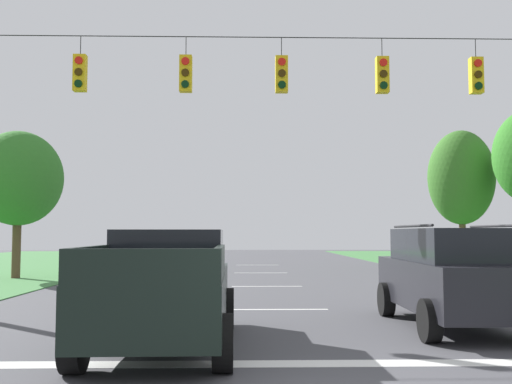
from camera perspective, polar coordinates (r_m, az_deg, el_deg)
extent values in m
cube|color=white|center=(8.85, 4.54, -16.33)|extent=(14.50, 0.45, 0.01)
cube|color=white|center=(14.75, 2.12, -11.37)|extent=(2.50, 0.15, 0.01)
cube|color=white|center=(20.97, 1.08, -9.18)|extent=(2.50, 0.15, 0.01)
cube|color=white|center=(27.95, 0.48, -7.89)|extent=(2.50, 0.15, 0.01)
cube|color=white|center=(34.73, 0.13, -7.13)|extent=(2.50, 0.15, 0.01)
cylinder|color=black|center=(15.74, 1.02, 14.85)|extent=(17.06, 0.02, 0.02)
cylinder|color=black|center=(16.20, -16.73, 13.52)|extent=(0.02, 0.02, 0.51)
cube|color=yellow|center=(16.00, -16.79, 11.03)|extent=(0.32, 0.24, 0.95)
cylinder|color=red|center=(15.95, -16.90, 12.18)|extent=(0.20, 0.04, 0.20)
cylinder|color=#352203|center=(15.87, -16.92, 11.14)|extent=(0.20, 0.04, 0.20)
cylinder|color=black|center=(15.79, -16.95, 10.09)|extent=(0.20, 0.04, 0.20)
cylinder|color=black|center=(15.72, -6.84, 13.93)|extent=(0.02, 0.02, 0.51)
cube|color=yellow|center=(15.51, -6.86, 11.37)|extent=(0.32, 0.24, 0.95)
cylinder|color=red|center=(15.46, -6.91, 12.56)|extent=(0.20, 0.04, 0.20)
cylinder|color=#352203|center=(15.37, -6.91, 11.49)|extent=(0.20, 0.04, 0.20)
cylinder|color=black|center=(15.30, -6.92, 10.41)|extent=(0.20, 0.04, 0.20)
cylinder|color=black|center=(15.68, 2.50, 13.95)|extent=(0.02, 0.02, 0.51)
cube|color=yellow|center=(15.47, 2.51, 11.38)|extent=(0.32, 0.24, 0.95)
cylinder|color=red|center=(15.42, 2.54, 12.58)|extent=(0.20, 0.04, 0.20)
cylinder|color=#352203|center=(15.34, 2.54, 11.50)|extent=(0.20, 0.04, 0.20)
cylinder|color=black|center=(15.26, 2.55, 10.42)|extent=(0.20, 0.04, 0.20)
cylinder|color=black|center=(16.07, 12.18, 13.59)|extent=(0.02, 0.02, 0.51)
cube|color=yellow|center=(15.86, 12.21, 11.08)|extent=(0.32, 0.24, 0.95)
cylinder|color=red|center=(15.81, 12.32, 12.25)|extent=(0.20, 0.04, 0.20)
cylinder|color=#352203|center=(15.73, 12.34, 11.20)|extent=(0.20, 0.04, 0.20)
cylinder|color=black|center=(15.65, 12.35, 10.14)|extent=(0.20, 0.04, 0.20)
cylinder|color=black|center=(16.80, 20.62, 12.98)|extent=(0.02, 0.02, 0.51)
cube|color=yellow|center=(16.60, 20.68, 10.57)|extent=(0.32, 0.24, 0.95)
cylinder|color=red|center=(16.55, 20.84, 11.67)|extent=(0.20, 0.04, 0.20)
cylinder|color=#352203|center=(16.48, 20.86, 10.67)|extent=(0.20, 0.04, 0.20)
cylinder|color=black|center=(16.40, 20.89, 9.65)|extent=(0.20, 0.04, 0.20)
cube|color=black|center=(10.04, -8.82, -10.07)|extent=(2.07, 5.43, 0.85)
cube|color=black|center=(10.63, -8.36, -5.55)|extent=(1.87, 1.92, 0.70)
cube|color=black|center=(8.83, -15.92, -6.57)|extent=(0.13, 2.38, 0.45)
cube|color=black|center=(8.58, -3.55, -6.80)|extent=(0.13, 2.38, 0.45)
cube|color=black|center=(7.37, -11.20, -7.19)|extent=(1.96, 0.13, 0.45)
cylinder|color=black|center=(12.04, -12.61, -11.04)|extent=(0.29, 0.80, 0.80)
cylinder|color=black|center=(11.84, -2.87, -11.25)|extent=(0.29, 0.80, 0.80)
cylinder|color=black|center=(8.49, -17.28, -13.96)|extent=(0.29, 0.80, 0.80)
cylinder|color=black|center=(8.22, -3.24, -14.48)|extent=(0.29, 0.80, 0.80)
cube|color=black|center=(12.56, 18.63, -8.55)|extent=(2.02, 4.83, 0.95)
cube|color=black|center=(12.37, 18.78, -4.90)|extent=(1.85, 3.23, 0.65)
cylinder|color=black|center=(12.12, 14.93, -3.23)|extent=(0.09, 2.72, 0.05)
cylinder|color=black|center=(12.68, 22.37, -3.09)|extent=(0.09, 2.72, 0.05)
cylinder|color=black|center=(13.90, 12.58, -10.17)|extent=(0.27, 0.76, 0.76)
cylinder|color=black|center=(14.46, 20.24, -9.77)|extent=(0.27, 0.76, 0.76)
cylinder|color=black|center=(10.77, 16.57, -11.93)|extent=(0.27, 0.76, 0.76)
cylinder|color=black|center=(24.32, 23.50, -7.39)|extent=(0.26, 0.65, 0.64)
cylinder|color=brown|center=(33.87, 19.50, -4.01)|extent=(0.35, 0.35, 3.52)
ellipsoid|color=#336923|center=(34.01, 19.37, 1.36)|extent=(3.58, 3.58, 5.18)
cylinder|color=brown|center=(26.33, -22.31, -4.47)|extent=(0.35, 0.35, 3.09)
ellipsoid|color=#307427|center=(26.43, -22.16, 1.26)|extent=(3.66, 3.66, 3.97)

